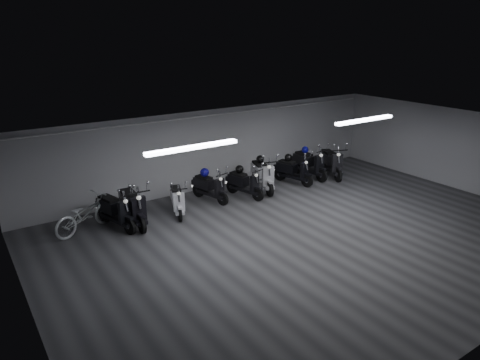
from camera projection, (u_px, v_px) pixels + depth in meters
floor at (310, 236)px, 12.11m from camera, size 14.00×10.00×0.01m
ceiling at (316, 137)px, 11.20m from camera, size 14.00×10.00×0.01m
back_wall at (215, 149)px, 15.59m from camera, size 14.00×0.01×2.80m
left_wall at (25, 262)px, 7.95m from camera, size 0.01×10.00×2.80m
right_wall at (461, 150)px, 15.37m from camera, size 0.01×10.00×2.80m
fluor_strip_left at (193, 147)px, 10.42m from camera, size 2.40×0.18×0.08m
fluor_strip_right at (365, 120)px, 13.60m from camera, size 2.40×0.18×0.08m
conduit at (216, 115)px, 15.13m from camera, size 13.60×0.05×0.05m
scooter_0 at (115, 205)px, 12.40m from camera, size 1.08×1.97×1.40m
scooter_1 at (133, 201)px, 12.60m from camera, size 0.76×2.04×1.50m
scooter_2 at (177, 195)px, 13.37m from camera, size 1.08×1.76×1.24m
scooter_3 at (210, 183)px, 14.41m from camera, size 0.98×1.81×1.28m
scooter_5 at (245, 179)px, 14.77m from camera, size 0.98×1.81×1.28m
scooter_6 at (263, 170)px, 15.38m from camera, size 1.18×2.11×1.49m
scooter_7 at (294, 166)px, 16.05m from camera, size 1.08×1.87×1.32m
scooter_8 at (310, 159)px, 16.70m from camera, size 0.71×2.00×1.48m
scooter_9 at (332, 158)px, 16.83m from camera, size 1.37×2.12×1.50m
bicycle at (84, 210)px, 12.24m from camera, size 2.04×1.34×1.24m
helmet_0 at (260, 159)px, 15.52m from camera, size 0.28×0.28×0.28m
helmet_1 at (239, 169)px, 14.83m from camera, size 0.28×0.28×0.28m
helmet_2 at (305, 150)px, 16.81m from camera, size 0.26×0.26×0.26m
helmet_3 at (288, 157)px, 16.10m from camera, size 0.28×0.28×0.28m
helmet_4 at (205, 172)px, 14.47m from camera, size 0.29×0.29×0.29m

